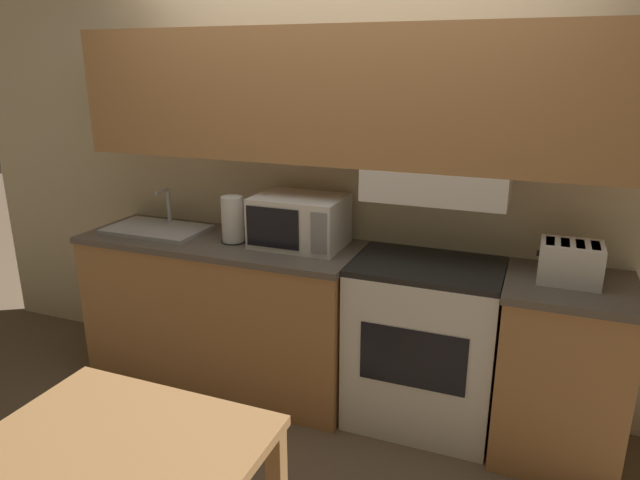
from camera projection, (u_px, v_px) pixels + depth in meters
name	position (u px, v px, depth m)	size (l,w,h in m)	color
ground_plane	(344.00, 376.00, 3.60)	(16.00, 16.00, 0.00)	brown
wall_back	(346.00, 140.00, 3.09)	(5.40, 0.38, 2.55)	beige
lower_counter_main	(223.00, 311.00, 3.45)	(1.66, 0.60, 0.91)	#B27A47
lower_counter_right_stub	(560.00, 370.00, 2.78)	(0.59, 0.60, 0.91)	#B27A47
stove_range	(423.00, 344.00, 3.04)	(0.76, 0.54, 0.91)	white
microwave	(300.00, 221.00, 3.16)	(0.49, 0.37, 0.28)	white
toaster	(570.00, 262.00, 2.64)	(0.29, 0.22, 0.19)	white
sink_basin	(157.00, 229.00, 3.46)	(0.59, 0.36, 0.24)	#B7BABF
paper_towel_roll	(233.00, 220.00, 3.22)	(0.14, 0.14, 0.27)	black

